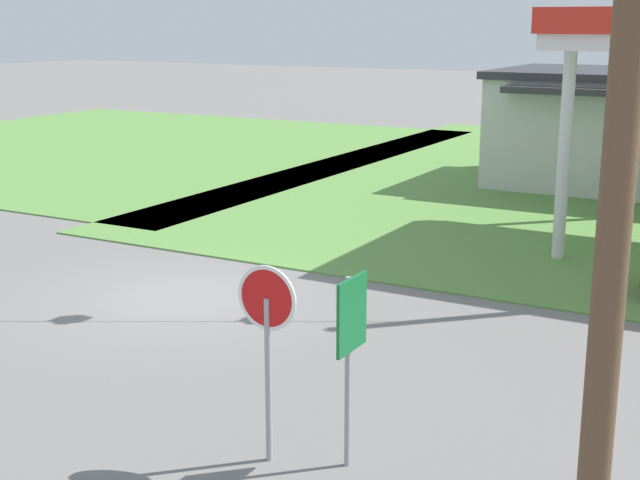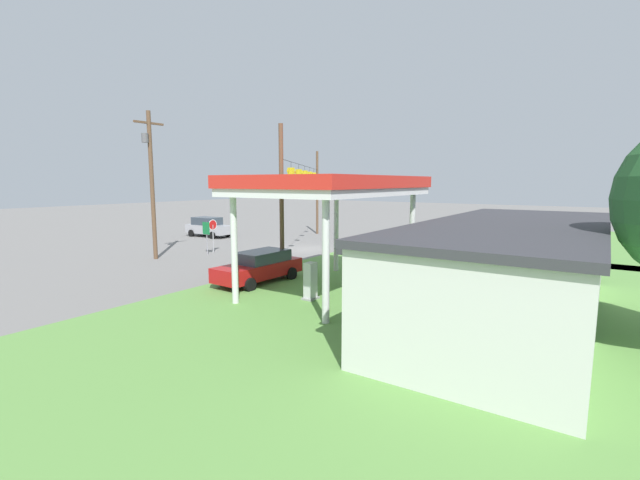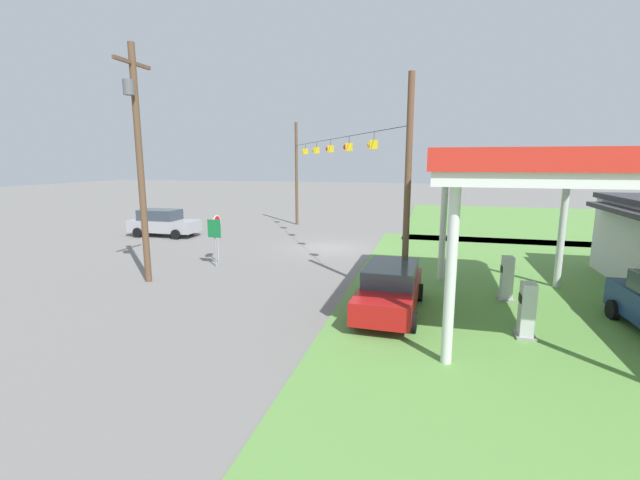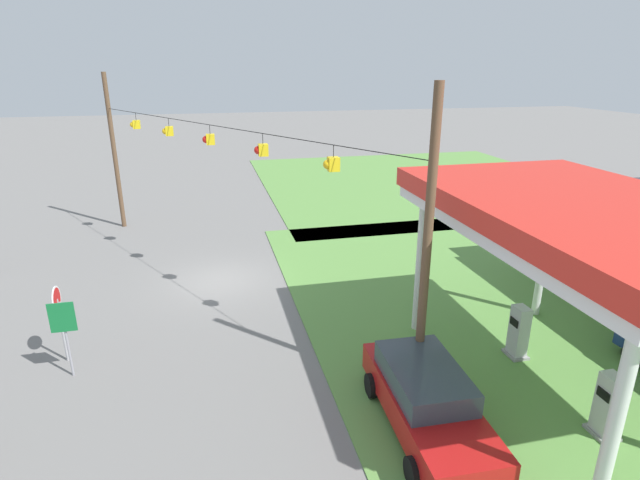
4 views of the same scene
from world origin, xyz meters
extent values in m
plane|color=slate|center=(0.00, 0.00, 0.00)|extent=(160.00, 160.00, 0.00)
cube|color=#5B8E42|center=(-16.00, 16.00, 0.02)|extent=(24.00, 24.00, 0.04)
cube|color=silver|center=(9.86, 8.78, 4.85)|extent=(9.52, 5.92, 0.35)
cube|color=red|center=(9.86, 8.78, 5.30)|extent=(9.72, 6.12, 0.55)
cylinder|color=silver|center=(5.70, 6.42, 2.34)|extent=(0.28, 0.28, 4.67)
cylinder|color=silver|center=(14.02, 6.42, 2.34)|extent=(0.28, 0.28, 4.67)
cylinder|color=silver|center=(5.70, 11.14, 2.34)|extent=(0.28, 0.28, 4.67)
cube|color=gray|center=(8.04, 8.78, 0.06)|extent=(0.71, 0.56, 0.12)
cube|color=silver|center=(8.04, 8.78, 0.92)|extent=(0.55, 0.40, 1.60)
cube|color=black|center=(8.04, 8.56, 1.24)|extent=(0.39, 0.03, 0.24)
cube|color=gray|center=(11.68, 8.78, 0.06)|extent=(0.71, 0.56, 0.12)
cube|color=silver|center=(11.68, 8.78, 0.92)|extent=(0.55, 0.40, 1.60)
cube|color=black|center=(11.68, 8.56, 1.24)|extent=(0.39, 0.03, 0.24)
cube|color=#AD1414|center=(10.50, 4.59, 0.71)|extent=(5.15, 2.03, 0.75)
cube|color=#333D47|center=(10.20, 4.61, 1.38)|extent=(2.86, 1.80, 0.58)
cylinder|color=black|center=(12.12, 5.48, 0.34)|extent=(0.69, 0.24, 0.68)
cylinder|color=black|center=(12.05, 3.59, 0.34)|extent=(0.69, 0.24, 0.68)
cylinder|color=black|center=(8.96, 5.60, 0.34)|extent=(0.69, 0.24, 0.68)
cylinder|color=black|center=(8.89, 3.71, 0.34)|extent=(0.69, 0.24, 0.68)
cylinder|color=black|center=(9.29, 11.94, 0.34)|extent=(0.69, 0.26, 0.68)
cylinder|color=#99999E|center=(5.05, -4.89, 1.05)|extent=(0.08, 0.08, 2.10)
cylinder|color=white|center=(5.05, -4.89, 2.10)|extent=(0.80, 0.03, 0.80)
cylinder|color=red|center=(5.05, -4.89, 2.10)|extent=(0.70, 0.03, 0.70)
cylinder|color=gray|center=(5.96, -4.55, 1.20)|extent=(0.07, 0.07, 2.40)
cube|color=#146B33|center=(6.01, -4.55, 1.95)|extent=(0.04, 0.70, 0.90)
cylinder|color=brown|center=(-9.02, -5.00, 4.18)|extent=(0.24, 0.24, 8.35)
cylinder|color=brown|center=(9.02, 5.00, 4.18)|extent=(0.24, 0.24, 8.35)
cylinder|color=black|center=(0.00, 0.00, 6.51)|extent=(18.04, 10.02, 0.02)
cylinder|color=black|center=(-6.01, -3.33, 6.34)|extent=(0.02, 0.02, 0.35)
cube|color=yellow|center=(-6.01, -3.33, 5.96)|extent=(0.32, 0.32, 0.40)
sphere|color=yellow|center=(-6.01, -3.50, 5.96)|extent=(0.28, 0.28, 0.28)
cylinder|color=black|center=(-3.01, -1.67, 6.34)|extent=(0.02, 0.02, 0.35)
cube|color=yellow|center=(-3.01, -1.67, 5.96)|extent=(0.32, 0.32, 0.40)
sphere|color=yellow|center=(-3.01, -1.84, 5.96)|extent=(0.28, 0.28, 0.28)
cylinder|color=black|center=(0.00, 0.00, 6.34)|extent=(0.02, 0.02, 0.35)
cube|color=yellow|center=(0.00, 0.00, 5.96)|extent=(0.32, 0.32, 0.40)
sphere|color=red|center=(0.00, -0.17, 5.96)|extent=(0.28, 0.28, 0.28)
cylinder|color=black|center=(3.01, 1.67, 6.34)|extent=(0.02, 0.02, 0.35)
cube|color=yellow|center=(3.01, 1.67, 5.96)|extent=(0.32, 0.32, 0.40)
sphere|color=red|center=(3.01, 1.50, 5.96)|extent=(0.28, 0.28, 0.28)
cylinder|color=black|center=(6.01, 3.33, 6.34)|extent=(0.02, 0.02, 0.35)
cube|color=yellow|center=(6.01, 3.33, 5.96)|extent=(0.32, 0.32, 0.40)
sphere|color=yellow|center=(6.01, 3.16, 5.96)|extent=(0.28, 0.28, 0.28)
camera|label=1|loc=(10.49, -13.39, 5.29)|focal=50.00mm
camera|label=2|loc=(27.02, 19.64, 5.29)|focal=24.00mm
camera|label=3|loc=(25.02, 5.85, 5.27)|focal=24.00mm
camera|label=4|loc=(19.88, -0.32, 8.67)|focal=28.00mm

